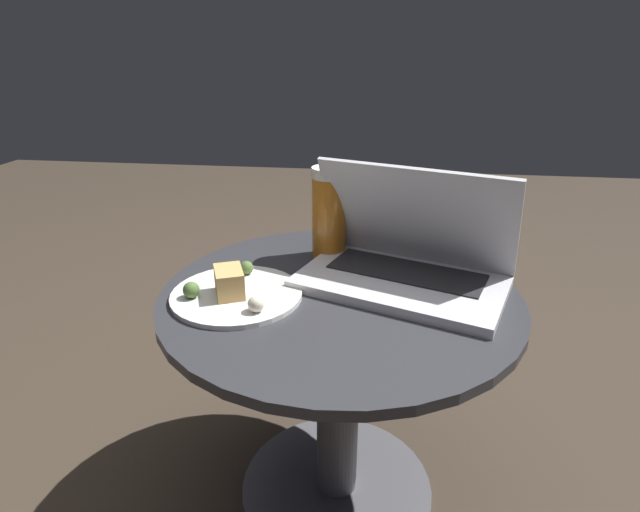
{
  "coord_description": "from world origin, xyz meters",
  "views": [
    {
      "loc": [
        0.07,
        -0.8,
        0.89
      ],
      "look_at": [
        -0.03,
        -0.01,
        0.55
      ],
      "focal_mm": 28.0,
      "sensor_mm": 36.0,
      "label": 1
    }
  ],
  "objects": [
    {
      "name": "table",
      "position": [
        0.0,
        0.0,
        0.33
      ],
      "size": [
        0.64,
        0.64,
        0.48
      ],
      "color": "#515156",
      "rests_on": "ground_plane"
    },
    {
      "name": "ground_plane",
      "position": [
        0.0,
        0.0,
        0.0
      ],
      "size": [
        6.0,
        6.0,
        0.0
      ],
      "primitive_type": "plane",
      "color": "#382D23"
    },
    {
      "name": "snack_plate",
      "position": [
        -0.18,
        -0.05,
        0.49
      ],
      "size": [
        0.23,
        0.23,
        0.06
      ],
      "color": "silver",
      "rests_on": "table"
    },
    {
      "name": "beer_glass",
      "position": [
        -0.04,
        0.15,
        0.58
      ],
      "size": [
        0.07,
        0.07,
        0.19
      ],
      "color": "#C6701E",
      "rests_on": "table"
    },
    {
      "name": "laptop",
      "position": [
        0.12,
        0.05,
        0.53
      ],
      "size": [
        0.41,
        0.33,
        0.22
      ],
      "color": "silver",
      "rests_on": "table"
    },
    {
      "name": "fork",
      "position": [
        -0.14,
        -0.08,
        0.48
      ],
      "size": [
        0.1,
        0.15,
        0.01
      ],
      "color": "silver",
      "rests_on": "table"
    }
  ]
}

